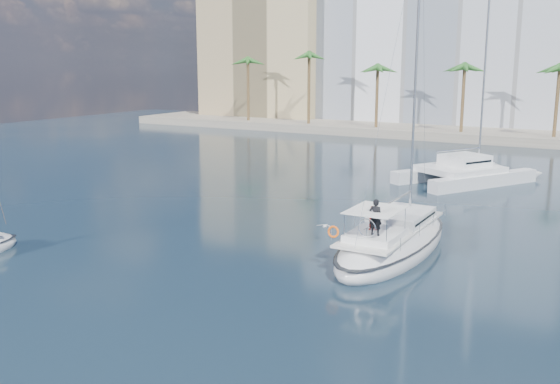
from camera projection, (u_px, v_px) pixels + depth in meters
The scene contains 9 objects.
ground at pixel (287, 257), 34.12m from camera, with size 160.00×160.00×0.00m, color black.
quay at pixel (503, 135), 85.77m from camera, with size 120.00×14.00×1.20m, color gray.
building_modern at pixel (446, 40), 99.07m from camera, with size 42.00×16.00×28.00m, color white.
building_tan_left at pixel (271, 59), 110.93m from camera, with size 22.00×14.00×22.00m, color tan.
palm_left at pixel (276, 63), 96.99m from camera, with size 3.60×3.60×12.30m.
palm_centre at pixel (503, 64), 80.40m from camera, with size 3.60×3.60×12.30m.
main_sloop at pixel (393, 242), 34.93m from camera, with size 4.27×13.28×19.69m.
catamaran at pixel (463, 170), 54.94m from camera, with size 11.01×13.14×17.20m.
seagull at pixel (325, 226), 36.90m from camera, with size 1.07×0.46×0.20m.
Camera 1 is at (15.95, -28.52, 10.46)m, focal length 40.00 mm.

